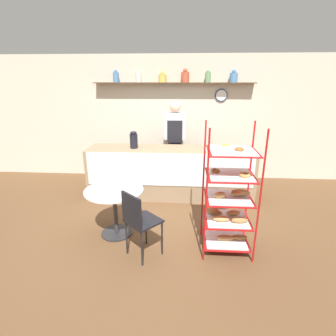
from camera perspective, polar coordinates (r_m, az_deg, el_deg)
ground_plane at (r=4.26m, az=-0.36°, el=-12.12°), size 14.00×14.00×0.00m
back_wall at (r=5.96m, az=1.26°, el=10.86°), size 10.00×0.30×2.70m
display_counter at (r=5.05m, az=0.54°, el=-0.99°), size 3.12×0.69×0.96m
pastry_rack at (r=3.48m, az=13.12°, el=-6.65°), size 0.64×0.59×1.69m
person_worker at (r=5.50m, az=1.51°, el=6.00°), size 0.43×0.23×1.77m
cafe_table at (r=3.85m, az=-11.53°, el=-6.92°), size 0.83×0.83×0.71m
cafe_chair at (r=3.31m, az=-6.55°, el=-10.79°), size 0.54×0.54×0.90m
coffee_carafe at (r=4.96m, az=-7.48°, el=6.08°), size 0.14×0.14×0.32m
donut_tray_counter at (r=5.00m, az=10.37°, el=4.37°), size 0.38×0.32×0.04m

